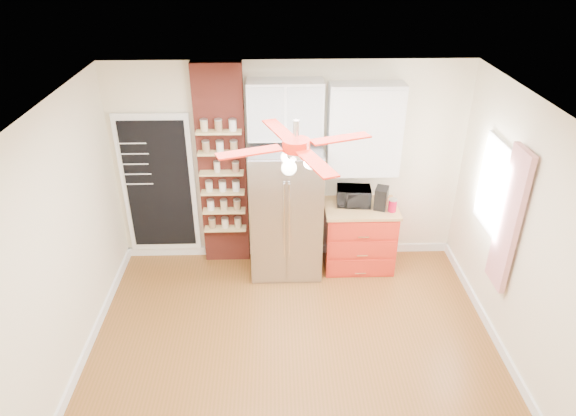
{
  "coord_description": "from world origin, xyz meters",
  "views": [
    {
      "loc": [
        -0.19,
        -4.07,
        4.06
      ],
      "look_at": [
        -0.04,
        0.9,
        1.32
      ],
      "focal_mm": 32.0,
      "sensor_mm": 36.0,
      "label": 1
    }
  ],
  "objects_px": {
    "ceiling_fan": "(296,146)",
    "pantry_jar_oats": "(217,167)",
    "red_cabinet": "(359,236)",
    "canister_left": "(392,206)",
    "toaster_oven": "(354,196)",
    "coffee_maker": "(381,198)",
    "fridge": "(286,211)"
  },
  "relations": [
    {
      "from": "ceiling_fan",
      "to": "pantry_jar_oats",
      "type": "relative_size",
      "value": 10.87
    },
    {
      "from": "red_cabinet",
      "to": "canister_left",
      "type": "height_order",
      "value": "canister_left"
    },
    {
      "from": "toaster_oven",
      "to": "coffee_maker",
      "type": "height_order",
      "value": "coffee_maker"
    },
    {
      "from": "ceiling_fan",
      "to": "toaster_oven",
      "type": "xyz_separation_m",
      "value": [
        0.82,
        1.75,
        -1.4
      ]
    },
    {
      "from": "ceiling_fan",
      "to": "coffee_maker",
      "type": "bearing_deg",
      "value": 54.78
    },
    {
      "from": "fridge",
      "to": "pantry_jar_oats",
      "type": "height_order",
      "value": "fridge"
    },
    {
      "from": "fridge",
      "to": "red_cabinet",
      "type": "distance_m",
      "value": 1.06
    },
    {
      "from": "toaster_oven",
      "to": "red_cabinet",
      "type": "bearing_deg",
      "value": -30.05
    },
    {
      "from": "red_cabinet",
      "to": "pantry_jar_oats",
      "type": "height_order",
      "value": "pantry_jar_oats"
    },
    {
      "from": "red_cabinet",
      "to": "coffee_maker",
      "type": "height_order",
      "value": "coffee_maker"
    },
    {
      "from": "red_cabinet",
      "to": "toaster_oven",
      "type": "height_order",
      "value": "toaster_oven"
    },
    {
      "from": "ceiling_fan",
      "to": "fridge",
      "type": "bearing_deg",
      "value": 91.76
    },
    {
      "from": "ceiling_fan",
      "to": "canister_left",
      "type": "bearing_deg",
      "value": 50.23
    },
    {
      "from": "coffee_maker",
      "to": "pantry_jar_oats",
      "type": "xyz_separation_m",
      "value": [
        -2.06,
        0.14,
        0.4
      ]
    },
    {
      "from": "red_cabinet",
      "to": "pantry_jar_oats",
      "type": "xyz_separation_m",
      "value": [
        -1.82,
        0.1,
        0.98
      ]
    },
    {
      "from": "toaster_oven",
      "to": "coffee_maker",
      "type": "bearing_deg",
      "value": -12.58
    },
    {
      "from": "fridge",
      "to": "toaster_oven",
      "type": "xyz_separation_m",
      "value": [
        0.87,
        0.12,
        0.14
      ]
    },
    {
      "from": "toaster_oven",
      "to": "fridge",
      "type": "bearing_deg",
      "value": -168.28
    },
    {
      "from": "canister_left",
      "to": "pantry_jar_oats",
      "type": "height_order",
      "value": "pantry_jar_oats"
    },
    {
      "from": "toaster_oven",
      "to": "pantry_jar_oats",
      "type": "distance_m",
      "value": 1.78
    },
    {
      "from": "ceiling_fan",
      "to": "pantry_jar_oats",
      "type": "distance_m",
      "value": 2.23
    },
    {
      "from": "ceiling_fan",
      "to": "toaster_oven",
      "type": "height_order",
      "value": "ceiling_fan"
    },
    {
      "from": "red_cabinet",
      "to": "toaster_oven",
      "type": "xyz_separation_m",
      "value": [
        -0.1,
        0.07,
        0.57
      ]
    },
    {
      "from": "coffee_maker",
      "to": "canister_left",
      "type": "distance_m",
      "value": 0.17
    },
    {
      "from": "canister_left",
      "to": "pantry_jar_oats",
      "type": "distance_m",
      "value": 2.25
    },
    {
      "from": "ceiling_fan",
      "to": "coffee_maker",
      "type": "distance_m",
      "value": 2.44
    },
    {
      "from": "pantry_jar_oats",
      "to": "canister_left",
      "type": "bearing_deg",
      "value": -6.01
    },
    {
      "from": "toaster_oven",
      "to": "canister_left",
      "type": "relative_size",
      "value": 2.74
    },
    {
      "from": "toaster_oven",
      "to": "pantry_jar_oats",
      "type": "bearing_deg",
      "value": -176.99
    },
    {
      "from": "red_cabinet",
      "to": "ceiling_fan",
      "type": "xyz_separation_m",
      "value": [
        -0.92,
        -1.68,
        1.97
      ]
    },
    {
      "from": "red_cabinet",
      "to": "coffee_maker",
      "type": "distance_m",
      "value": 0.64
    },
    {
      "from": "fridge",
      "to": "canister_left",
      "type": "xyz_separation_m",
      "value": [
        1.34,
        -0.08,
        0.1
      ]
    }
  ]
}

